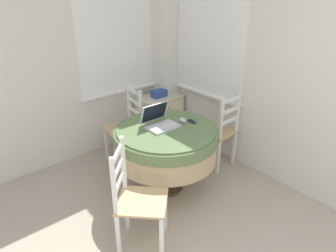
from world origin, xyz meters
name	(u,v)px	position (x,y,z in m)	size (l,w,h in m)	color
corner_room_shell	(179,70)	(1.10, 1.98, 1.28)	(4.17, 5.01, 2.55)	silver
round_dining_table	(166,142)	(0.83, 1.86, 0.58)	(1.08, 1.08, 0.74)	#4C3D2D
laptop	(160,122)	(0.82, 1.94, 0.79)	(0.33, 0.30, 0.23)	silver
computer_mouse	(183,120)	(1.07, 1.86, 0.77)	(0.06, 0.10, 0.05)	silver
cell_phone	(192,121)	(1.15, 1.81, 0.75)	(0.07, 0.13, 0.01)	#2D2D33
dining_chair_near_back_window	(126,127)	(0.85, 2.67, 0.46)	(0.45, 0.43, 0.96)	tan
dining_chair_near_right_window	(219,131)	(1.66, 1.83, 0.46)	(0.41, 0.43, 0.96)	tan
dining_chair_camera_near	(137,200)	(0.14, 1.41, 0.46)	(0.56, 0.56, 0.96)	tan
corner_cabinet	(160,117)	(1.58, 2.90, 0.32)	(0.62, 0.44, 0.64)	beige
storage_box	(159,93)	(1.55, 2.88, 0.70)	(0.21, 0.13, 0.10)	#2D4C93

